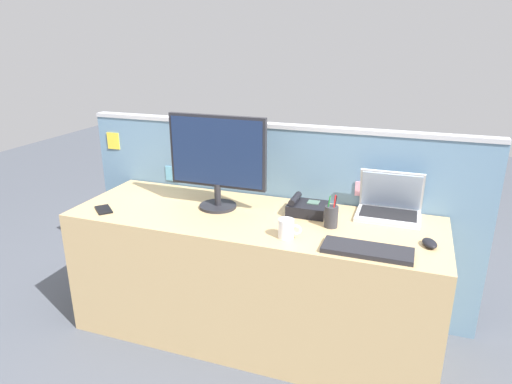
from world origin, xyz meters
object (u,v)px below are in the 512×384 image
Objects in this scene: desktop_monitor at (217,157)px; desk_phone at (307,208)px; laptop at (389,205)px; coffee_mug at (287,229)px; cell_phone_black_slab at (104,210)px; keyboard_main at (367,250)px; computer_mouse_right_hand at (430,243)px; pen_cup at (331,217)px.

desk_phone is at bearing 7.76° from desktop_monitor.
laptop is at bearing 11.72° from desktop_monitor.
coffee_mug is (-0.44, -0.45, -0.02)m from laptop.
desk_phone is 1.50× the size of cell_phone_black_slab.
keyboard_main is 0.30m from computer_mouse_right_hand.
desktop_monitor reaches higher than keyboard_main.
cell_phone_black_slab is 1.20× the size of coffee_mug.
computer_mouse_right_hand is (0.62, -0.20, -0.02)m from desk_phone.
keyboard_main reaches higher than cell_phone_black_slab.
laptop reaches higher than coffee_mug.
keyboard_main is 2.90× the size of cell_phone_black_slab.
keyboard_main is 1.42m from cell_phone_black_slab.
desk_phone reaches higher than coffee_mug.
cell_phone_black_slab is (-1.42, 0.03, -0.01)m from keyboard_main.
laptop is 3.28× the size of computer_mouse_right_hand.
laptop is 1.55m from cell_phone_black_slab.
pen_cup is (0.16, -0.14, 0.02)m from desk_phone.
desk_phone is at bearing 86.93° from coffee_mug.
computer_mouse_right_hand reaches higher than keyboard_main.
keyboard_main is 3.49× the size of coffee_mug.
desktop_monitor is 0.56m from desk_phone.
laptop reaches higher than computer_mouse_right_hand.
computer_mouse_right_hand is at bearing -7.06° from desktop_monitor.
desk_phone is 0.33m from coffee_mug.
desktop_monitor is 0.69m from cell_phone_black_slab.
keyboard_main is at bearing -168.12° from computer_mouse_right_hand.
desk_phone is 2.04× the size of computer_mouse_right_hand.
laptop is 1.90× the size of pen_cup.
laptop reaches higher than keyboard_main.
desktop_monitor is 0.95m from laptop.
computer_mouse_right_hand is 1.69m from cell_phone_black_slab.
cell_phone_black_slab is (-1.68, -0.12, -0.01)m from computer_mouse_right_hand.
desktop_monitor is at bearing -172.24° from desk_phone.
laptop reaches higher than desk_phone.
desk_phone is 1.80× the size of coffee_mug.
cell_phone_black_slab is (-1.06, -0.33, -0.03)m from desk_phone.
desktop_monitor is 0.69m from pen_cup.
desktop_monitor is 5.54× the size of computer_mouse_right_hand.
computer_mouse_right_hand is 0.65m from coffee_mug.
pen_cup reaches higher than cell_phone_black_slab.
desktop_monitor reaches higher than cell_phone_black_slab.
cell_phone_black_slab is (-1.48, -0.45, -0.06)m from laptop.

